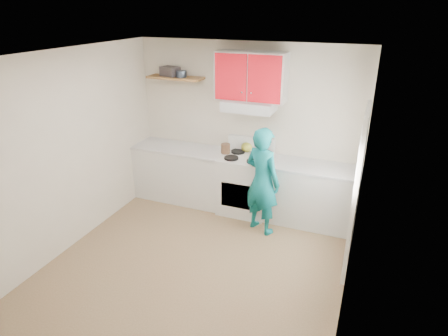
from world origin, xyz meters
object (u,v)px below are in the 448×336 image
at_px(crock, 226,149).
at_px(tin, 181,74).
at_px(kettle, 247,147).
at_px(person, 262,181).
at_px(stove, 245,184).

bearing_deg(crock, tin, 172.57).
height_order(tin, kettle, tin).
distance_m(kettle, person, 0.87).
bearing_deg(stove, crock, 171.93).
bearing_deg(crock, kettle, 32.90).
relative_size(kettle, person, 0.12).
relative_size(tin, crock, 0.94).
distance_m(stove, crock, 0.64).
relative_size(tin, person, 0.10).
height_order(stove, crock, crock).
bearing_deg(crock, stove, -8.07).
bearing_deg(kettle, person, -53.69).
distance_m(stove, person, 0.70).
bearing_deg(person, tin, 2.27).
distance_m(kettle, crock, 0.34).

